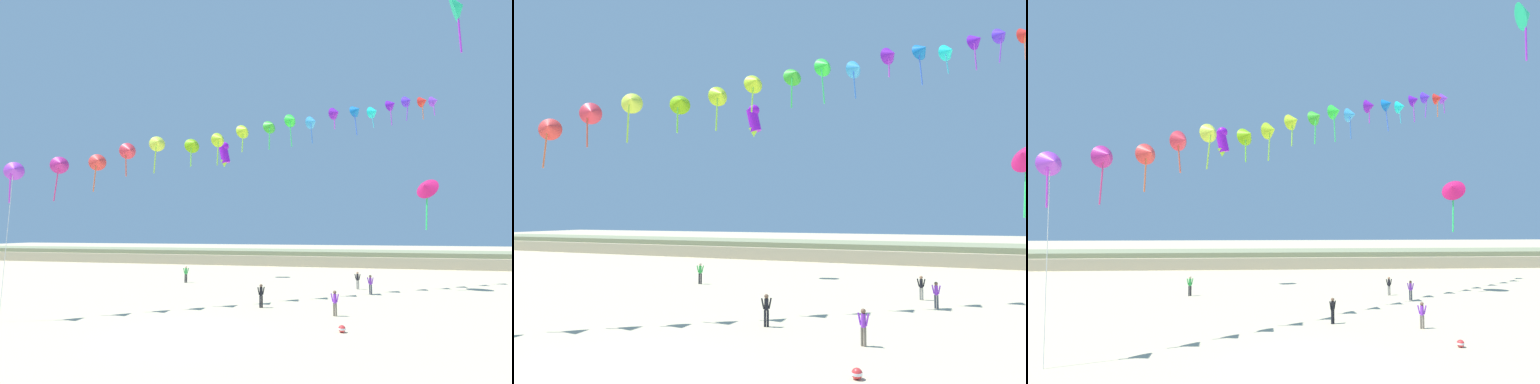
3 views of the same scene
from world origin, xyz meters
The scene contains 12 objects.
ground_plane centered at (0.00, 0.00, 0.00)m, with size 240.00×240.00×0.00m, color beige.
dune_ridge centered at (0.00, 41.82, 1.02)m, with size 120.00×9.90×2.05m.
person_near_left centered at (2.04, 7.38, 0.88)m, with size 0.47×0.37×1.52m.
person_near_right centered at (6.85, 5.86, 0.86)m, with size 0.52×0.21×1.49m.
person_mid_center centered at (9.29, 14.81, 0.86)m, with size 0.52×0.20×1.49m.
person_far_left centered at (8.34, 17.23, 0.86)m, with size 0.52×0.20×1.49m.
person_far_right centered at (-7.77, 17.90, 0.93)m, with size 0.54×0.32×1.60m.
kite_banner_string centered at (2.66, 12.80, 13.59)m, with size 29.38×25.67×19.04m.
large_kite_low_lead centered at (-5.67, 23.21, 13.57)m, with size 1.46×1.12×2.83m.
large_kite_mid_trail centered at (14.30, 18.28, 8.77)m, with size 2.52×2.46×4.75m.
large_kite_high_solo centered at (14.94, 8.22, 19.38)m, with size 1.52×2.06×3.94m.
beach_ball centered at (7.33, 2.10, 0.18)m, with size 0.36×0.36×0.36m.
Camera 3 is at (-2.52, -19.58, 6.08)m, focal length 32.00 mm.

